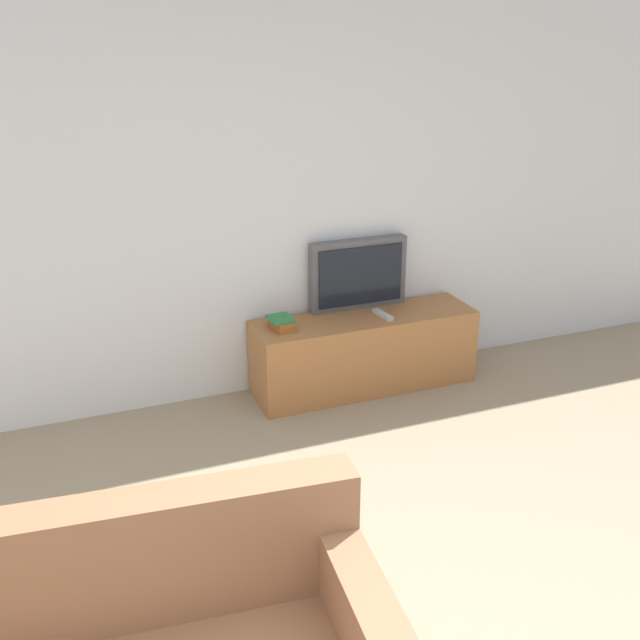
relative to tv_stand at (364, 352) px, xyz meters
name	(u,v)px	position (x,y,z in m)	size (l,w,h in m)	color
wall_back	(231,198)	(-0.80, 0.26, 1.05)	(9.00, 0.06, 2.60)	silver
tv_stand	(364,352)	(0.00, 0.00, 0.00)	(1.48, 0.43, 0.51)	#9E6638
television	(358,274)	(0.02, 0.17, 0.49)	(0.67, 0.09, 0.47)	#4C4C51
book_stack	(282,323)	(-0.57, 0.00, 0.29)	(0.15, 0.22, 0.07)	#995623
remote_on_stand	(383,315)	(0.11, -0.04, 0.27)	(0.07, 0.20, 0.02)	#B7B7B7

